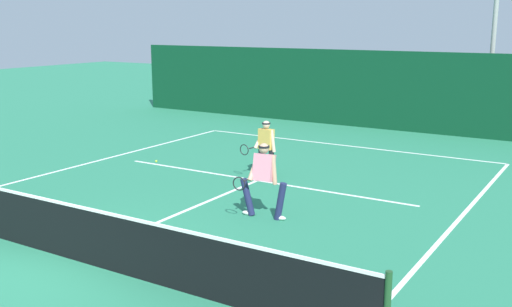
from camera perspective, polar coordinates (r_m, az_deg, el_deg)
The scene contains 10 objects.
ground_plane at distance 11.26m, azimuth -17.23°, elevation -9.58°, with size 80.00×80.00×0.00m, color #287A57.
court_line_baseline_far at distance 20.65m, azimuth 8.16°, elevation 0.80°, with size 10.67×0.10×0.01m, color white.
court_line_service at distance 15.88m, azimuth 0.13°, elevation -2.58°, with size 8.70×0.10×0.01m, color white.
court_line_centre at distance 13.42m, azimuth -6.91°, elevation -5.50°, with size 0.10×6.40×0.01m, color white.
tennis_net at distance 11.07m, azimuth -17.40°, elevation -7.03°, with size 11.69×0.09×1.09m.
player_near at distance 12.68m, azimuth 0.71°, elevation -2.26°, with size 1.10×0.87×1.64m.
player_far at distance 16.05m, azimuth 0.93°, elevation 0.67°, with size 0.81×0.84×1.55m.
tennis_ball at distance 18.17m, azimuth -9.49°, elevation -0.73°, with size 0.07×0.07×0.07m, color #D1E033.
back_fence_windscreen at distance 23.91m, azimuth 11.95°, elevation 5.92°, with size 23.48×0.12×3.05m, color #0A3A21.
light_pole at distance 24.62m, azimuth 21.83°, elevation 11.76°, with size 0.55×0.44×6.77m.
Camera 1 is at (8.02, -6.74, 4.10)m, focal length 41.96 mm.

